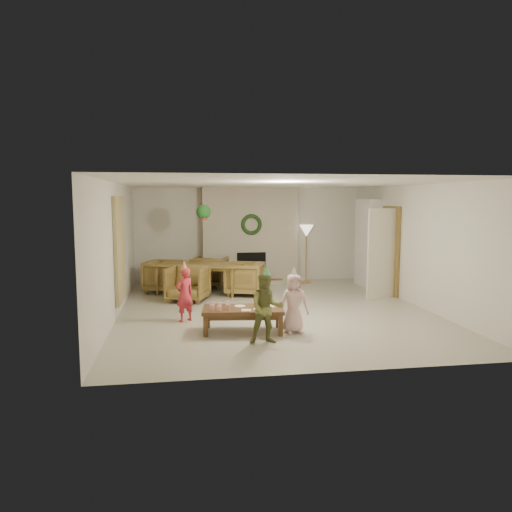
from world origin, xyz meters
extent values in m
plane|color=#B7B29E|center=(0.00, 0.00, 0.00)|extent=(7.00, 7.00, 0.00)
plane|color=white|center=(0.00, 0.00, 2.50)|extent=(7.00, 7.00, 0.00)
plane|color=silver|center=(0.00, 3.50, 1.25)|extent=(7.00, 0.00, 7.00)
plane|color=silver|center=(0.00, -3.50, 1.25)|extent=(7.00, 0.00, 7.00)
plane|color=silver|center=(-3.00, 0.00, 1.25)|extent=(0.00, 7.00, 7.00)
plane|color=silver|center=(3.00, 0.00, 1.25)|extent=(0.00, 7.00, 7.00)
cube|color=#561B17|center=(0.00, 3.30, 1.25)|extent=(2.50, 0.40, 2.50)
cube|color=maroon|center=(0.00, 2.95, 0.06)|extent=(1.60, 0.30, 0.12)
cube|color=black|center=(0.00, 3.12, 0.45)|extent=(0.75, 0.12, 0.75)
torus|color=#163815|center=(0.00, 3.07, 1.55)|extent=(0.54, 0.10, 0.54)
cylinder|color=gold|center=(1.44, 3.00, 0.02)|extent=(0.29, 0.29, 0.03)
cylinder|color=gold|center=(1.44, 3.00, 0.71)|extent=(0.03, 0.03, 1.38)
cone|color=beige|center=(1.44, 3.00, 1.38)|extent=(0.37, 0.37, 0.31)
cube|color=white|center=(2.84, 2.30, 1.10)|extent=(0.30, 1.00, 2.20)
cube|color=white|center=(2.82, 2.30, 0.45)|extent=(0.30, 0.92, 0.03)
cube|color=white|center=(2.82, 2.30, 0.85)|extent=(0.30, 0.92, 0.03)
cube|color=white|center=(2.82, 2.30, 1.25)|extent=(0.30, 0.92, 0.03)
cube|color=white|center=(2.82, 2.30, 1.65)|extent=(0.30, 0.92, 0.03)
cube|color=maroon|center=(2.80, 2.15, 0.59)|extent=(0.20, 0.40, 0.24)
cube|color=navy|center=(2.80, 2.35, 0.99)|extent=(0.20, 0.44, 0.24)
cube|color=#B19A25|center=(2.80, 2.20, 1.38)|extent=(0.20, 0.36, 0.22)
cube|color=olive|center=(2.96, 1.20, 1.02)|extent=(0.05, 0.86, 2.04)
cube|color=beige|center=(2.58, 0.82, 1.00)|extent=(0.77, 0.32, 2.00)
cube|color=#BEB886|center=(-2.96, 0.20, 1.25)|extent=(0.06, 1.20, 2.00)
imported|color=olive|center=(-1.39, 2.02, 0.35)|extent=(2.22, 1.68, 0.69)
imported|color=olive|center=(-1.67, 1.20, 0.38)|extent=(1.05, 1.06, 0.76)
imported|color=olive|center=(-1.11, 2.83, 0.38)|extent=(1.05, 1.06, 0.76)
imported|color=olive|center=(-2.20, 2.30, 0.38)|extent=(1.06, 1.05, 0.76)
imported|color=olive|center=(-0.37, 1.66, 0.38)|extent=(1.06, 1.05, 0.76)
cylinder|color=tan|center=(-1.30, 1.50, 2.15)|extent=(0.01, 0.01, 0.70)
cylinder|color=maroon|center=(-1.30, 1.50, 1.80)|extent=(0.16, 0.16, 0.12)
sphere|color=#1B511E|center=(-1.30, 1.50, 1.92)|extent=(0.32, 0.32, 0.32)
cube|color=brown|center=(-0.81, -1.44, 0.38)|extent=(1.40, 0.82, 0.06)
cube|color=brown|center=(-0.81, -1.44, 0.31)|extent=(1.29, 0.71, 0.08)
cube|color=brown|center=(-1.44, -1.64, 0.17)|extent=(0.08, 0.08, 0.35)
cube|color=brown|center=(-0.24, -1.79, 0.17)|extent=(0.08, 0.08, 0.35)
cube|color=brown|center=(-1.37, -1.10, 0.17)|extent=(0.08, 0.08, 0.35)
cube|color=brown|center=(-0.18, -1.25, 0.17)|extent=(0.08, 0.08, 0.35)
cylinder|color=white|center=(-1.33, -1.53, 0.45)|extent=(0.08, 0.08, 0.09)
cylinder|color=white|center=(-1.31, -1.33, 0.45)|extent=(0.08, 0.08, 0.09)
cylinder|color=white|center=(-1.22, -1.60, 0.45)|extent=(0.08, 0.08, 0.09)
cylinder|color=white|center=(-1.19, -1.40, 0.45)|extent=(0.08, 0.08, 0.09)
cylinder|color=white|center=(-1.06, -1.54, 0.45)|extent=(0.08, 0.08, 0.09)
cylinder|color=white|center=(-1.04, -1.33, 0.45)|extent=(0.08, 0.08, 0.09)
cylinder|color=white|center=(-0.84, -1.32, 0.41)|extent=(0.20, 0.20, 0.01)
cylinder|color=white|center=(-0.57, -1.58, 0.41)|extent=(0.20, 0.20, 0.01)
cylinder|color=white|center=(-0.34, -1.40, 0.41)|extent=(0.20, 0.20, 0.01)
sphere|color=tan|center=(-0.57, -1.58, 0.45)|extent=(0.08, 0.08, 0.07)
cube|color=#FFBBBC|center=(-0.78, -1.63, 0.41)|extent=(0.17, 0.17, 0.01)
cube|color=#FFBBBC|center=(-0.43, -1.30, 0.41)|extent=(0.17, 0.17, 0.01)
imported|color=red|center=(-1.76, -0.59, 0.49)|extent=(0.43, 0.39, 0.98)
cone|color=gold|center=(-1.76, -0.59, 1.02)|extent=(0.16, 0.16, 0.19)
imported|color=olive|center=(-0.53, -2.13, 0.54)|extent=(0.53, 0.42, 1.09)
cone|color=#50BC6C|center=(-0.53, -2.13, 1.13)|extent=(0.17, 0.17, 0.18)
imported|color=beige|center=(0.01, -1.61, 0.49)|extent=(0.51, 0.35, 0.98)
cone|color=silver|center=(0.01, -1.61, 1.02)|extent=(0.14, 0.14, 0.18)
camera|label=1|loc=(-1.81, -9.22, 2.20)|focal=33.89mm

